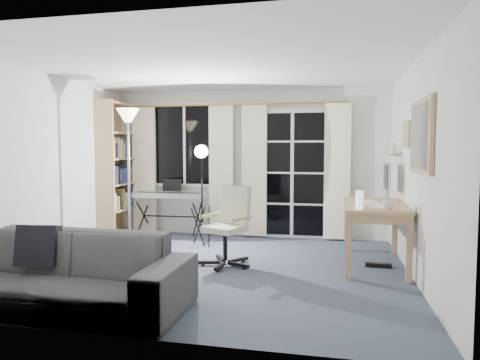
% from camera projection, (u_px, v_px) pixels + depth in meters
% --- Properties ---
extents(floor, '(4.50, 4.00, 0.02)m').
position_uv_depth(floor, '(215.00, 268.00, 5.15)').
color(floor, '#3E475B').
rests_on(floor, ground).
extents(window, '(1.20, 0.08, 1.40)m').
position_uv_depth(window, '(185.00, 145.00, 7.18)').
color(window, white).
rests_on(window, floor).
extents(french_door, '(1.32, 0.09, 2.11)m').
position_uv_depth(french_door, '(292.00, 174.00, 6.85)').
color(french_door, white).
rests_on(french_door, floor).
extents(curtains, '(3.60, 0.07, 2.13)m').
position_uv_depth(curtains, '(237.00, 170.00, 6.93)').
color(curtains, gold).
rests_on(curtains, floor).
extents(bookshelf, '(0.37, 1.03, 2.19)m').
position_uv_depth(bookshelf, '(117.00, 173.00, 7.11)').
color(bookshelf, '#A98059').
rests_on(bookshelf, floor).
extents(torchiere_lamp, '(0.36, 0.36, 1.98)m').
position_uv_depth(torchiere_lamp, '(128.00, 137.00, 5.91)').
color(torchiere_lamp, '#B2B2B7').
rests_on(torchiere_lamp, floor).
extents(keyboard_piano, '(1.22, 0.61, 0.87)m').
position_uv_depth(keyboard_piano, '(170.00, 196.00, 7.01)').
color(keyboard_piano, black).
rests_on(keyboard_piano, floor).
extents(studio_light, '(0.32, 0.32, 1.53)m').
position_uv_depth(studio_light, '(202.00, 163.00, 6.20)').
color(studio_light, black).
rests_on(studio_light, floor).
extents(office_chair, '(0.67, 0.68, 0.97)m').
position_uv_depth(office_chair, '(231.00, 218.00, 5.29)').
color(office_chair, black).
rests_on(office_chair, floor).
extents(desk, '(0.75, 1.44, 0.76)m').
position_uv_depth(desk, '(374.00, 211.00, 5.23)').
color(desk, '#A27853').
rests_on(desk, floor).
extents(monitor, '(0.19, 0.55, 0.48)m').
position_uv_depth(monitor, '(387.00, 178.00, 5.60)').
color(monitor, silver).
rests_on(monitor, desk).
extents(desk_clutter, '(0.46, 0.86, 0.97)m').
position_uv_depth(desk_clutter, '(370.00, 220.00, 5.02)').
color(desk_clutter, white).
rests_on(desk_clutter, desk).
extents(mug, '(0.13, 0.10, 0.13)m').
position_uv_depth(mug, '(389.00, 204.00, 4.71)').
color(mug, silver).
rests_on(mug, desk).
extents(wall_mirror, '(0.04, 0.94, 0.74)m').
position_uv_depth(wall_mirror, '(421.00, 136.00, 4.24)').
color(wall_mirror, '#A98059').
rests_on(wall_mirror, floor).
extents(framed_print, '(0.03, 0.42, 0.32)m').
position_uv_depth(framed_print, '(406.00, 135.00, 5.11)').
color(framed_print, '#A98059').
rests_on(framed_print, floor).
extents(wall_shelf, '(0.16, 0.30, 0.18)m').
position_uv_depth(wall_shelf, '(394.00, 151.00, 5.63)').
color(wall_shelf, '#A98059').
rests_on(wall_shelf, floor).
extents(sofa, '(2.28, 0.72, 0.89)m').
position_uv_depth(sofa, '(61.00, 259.00, 3.81)').
color(sofa, '#2F2F31').
rests_on(sofa, floor).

